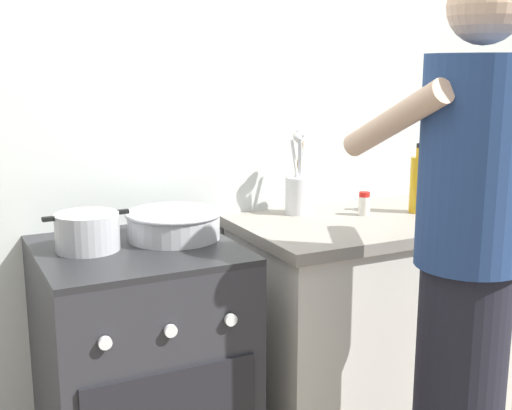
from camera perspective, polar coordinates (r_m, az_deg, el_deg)
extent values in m
cube|color=silver|center=(2.53, -0.79, 7.47)|extent=(3.20, 0.10, 2.50)
cube|color=silver|center=(2.61, 9.76, -11.16)|extent=(0.96, 0.56, 0.86)
cube|color=gray|center=(2.47, 10.13, -1.52)|extent=(1.00, 0.60, 0.04)
cube|color=#2D2D33|center=(2.24, -9.88, -14.98)|extent=(0.60, 0.60, 0.88)
cube|color=#232326|center=(2.08, -10.33, -3.84)|extent=(0.60, 0.60, 0.02)
cylinder|color=silver|center=(1.80, -12.91, -11.56)|extent=(0.04, 0.01, 0.04)
cylinder|color=silver|center=(1.84, -7.38, -10.75)|extent=(0.04, 0.01, 0.04)
cylinder|color=silver|center=(1.90, -2.19, -9.89)|extent=(0.04, 0.01, 0.04)
cylinder|color=#B2B2B7|center=(2.06, -14.37, -2.26)|extent=(0.19, 0.19, 0.11)
cube|color=black|center=(2.02, -17.52, -1.16)|extent=(0.04, 0.02, 0.01)
cube|color=black|center=(2.07, -11.44, -0.57)|extent=(0.04, 0.02, 0.01)
cylinder|color=#B7B7BC|center=(2.15, -7.12, -1.75)|extent=(0.30, 0.30, 0.09)
torus|color=#B7B7BC|center=(2.14, -7.15, -0.71)|extent=(0.31, 0.31, 0.01)
cylinder|color=silver|center=(2.48, 3.69, 0.84)|extent=(0.10, 0.10, 0.14)
cylinder|color=#9E7547|center=(2.48, 3.52, 2.68)|extent=(0.07, 0.03, 0.26)
sphere|color=#9E7547|center=(2.46, 3.56, 5.93)|extent=(0.03, 0.03, 0.03)
cylinder|color=silver|center=(2.45, 3.54, 2.57)|extent=(0.04, 0.05, 0.26)
sphere|color=silver|center=(2.43, 3.59, 5.89)|extent=(0.03, 0.03, 0.03)
cylinder|color=white|center=(2.47, 3.73, 2.56)|extent=(0.04, 0.04, 0.25)
sphere|color=white|center=(2.45, 3.77, 5.68)|extent=(0.03, 0.03, 0.03)
cylinder|color=silver|center=(2.47, 3.80, 2.74)|extent=(0.03, 0.04, 0.28)
sphere|color=silver|center=(2.45, 3.85, 6.23)|extent=(0.03, 0.03, 0.03)
cylinder|color=#B7BABF|center=(2.47, 3.86, 2.72)|extent=(0.05, 0.06, 0.27)
sphere|color=#B7BABF|center=(2.45, 3.91, 6.12)|extent=(0.03, 0.03, 0.03)
cylinder|color=silver|center=(2.49, 9.34, -0.08)|extent=(0.04, 0.04, 0.07)
cylinder|color=red|center=(2.48, 9.37, 0.91)|extent=(0.04, 0.04, 0.02)
cylinder|color=gold|center=(2.57, 13.87, 1.69)|extent=(0.07, 0.07, 0.21)
cylinder|color=gold|center=(2.55, 14.01, 4.43)|extent=(0.03, 0.03, 0.04)
cylinder|color=black|center=(2.55, 14.04, 5.01)|extent=(0.03, 0.03, 0.02)
cylinder|color=navy|center=(1.89, 18.40, 3.47)|extent=(0.30, 0.30, 0.58)
sphere|color=#D3AA8C|center=(1.88, 19.25, 15.94)|extent=(0.20, 0.20, 0.20)
cylinder|color=#D3AA8C|center=(1.87, 11.84, 7.14)|extent=(0.07, 0.41, 0.24)
cylinder|color=#D3AA8C|center=(2.09, 19.24, 7.23)|extent=(0.07, 0.41, 0.24)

